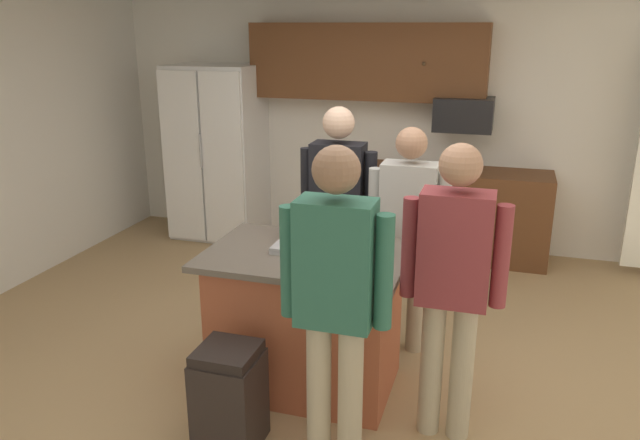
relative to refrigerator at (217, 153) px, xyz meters
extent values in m
plane|color=tan|center=(2.00, -2.38, -0.94)|extent=(7.04, 7.04, 0.00)
cube|color=white|center=(2.00, 0.42, 0.36)|extent=(6.40, 0.10, 2.60)
cube|color=brown|center=(1.60, 0.22, 0.99)|extent=(2.40, 0.35, 0.75)
sphere|color=#4C3823|center=(2.20, 0.03, 0.99)|extent=(0.04, 0.04, 0.04)
cube|color=brown|center=(2.60, 0.10, -0.49)|extent=(1.80, 0.60, 0.90)
sphere|color=#4C3823|center=(3.05, -0.22, -0.49)|extent=(0.04, 0.04, 0.04)
cube|color=white|center=(0.00, 0.02, 0.00)|extent=(0.94, 0.70, 1.88)
cube|color=white|center=(-0.23, -0.35, 0.00)|extent=(0.45, 0.04, 1.80)
cube|color=white|center=(0.23, -0.35, 0.00)|extent=(0.45, 0.04, 1.80)
cylinder|color=#B2B2B7|center=(0.00, -0.38, 0.09)|extent=(0.02, 0.02, 0.35)
cube|color=black|center=(2.60, 0.12, 0.51)|extent=(0.56, 0.40, 0.32)
cube|color=#AD5638|center=(1.89, -2.63, -0.50)|extent=(1.11, 0.73, 0.89)
cube|color=#60564C|center=(1.89, -2.63, -0.03)|extent=(1.25, 0.87, 0.04)
cylinder|color=#383842|center=(1.79, -1.85, -0.52)|extent=(0.13, 0.13, 0.84)
cylinder|color=#383842|center=(1.96, -1.85, -0.52)|extent=(0.13, 0.13, 0.84)
cube|color=black|center=(1.88, -1.85, 0.22)|extent=(0.38, 0.22, 0.63)
sphere|color=beige|center=(1.88, -1.85, 0.68)|extent=(0.23, 0.23, 0.23)
cylinder|color=black|center=(1.64, -1.85, 0.20)|extent=(0.09, 0.09, 0.57)
cylinder|color=black|center=(2.12, -1.85, 0.20)|extent=(0.09, 0.09, 0.57)
cylinder|color=tan|center=(2.19, -3.35, -0.51)|extent=(0.13, 0.13, 0.85)
cylinder|color=tan|center=(2.36, -3.35, -0.51)|extent=(0.13, 0.13, 0.85)
cube|color=#2D6651|center=(2.28, -3.35, 0.23)|extent=(0.38, 0.22, 0.64)
sphere|color=#8C664C|center=(2.28, -3.35, 0.70)|extent=(0.23, 0.23, 0.23)
cylinder|color=#2D6651|center=(2.04, -3.35, 0.22)|extent=(0.09, 0.09, 0.58)
cylinder|color=#2D6651|center=(2.52, -3.35, 0.22)|extent=(0.09, 0.09, 0.58)
cylinder|color=tan|center=(2.72, -2.89, -0.52)|extent=(0.13, 0.13, 0.83)
cylinder|color=tan|center=(2.89, -2.89, -0.52)|extent=(0.13, 0.13, 0.83)
cube|color=maroon|center=(2.81, -2.89, 0.20)|extent=(0.38, 0.22, 0.62)
sphere|color=tan|center=(2.81, -2.89, 0.66)|extent=(0.23, 0.23, 0.23)
cylinder|color=maroon|center=(2.57, -2.89, 0.19)|extent=(0.09, 0.09, 0.56)
cylinder|color=maroon|center=(3.05, -2.89, 0.19)|extent=(0.09, 0.09, 0.56)
cylinder|color=tan|center=(2.33, -1.97, -0.54)|extent=(0.13, 0.13, 0.79)
cylinder|color=tan|center=(2.50, -1.97, -0.54)|extent=(0.13, 0.13, 0.79)
cube|color=#B7B7B2|center=(2.42, -1.97, 0.15)|extent=(0.38, 0.22, 0.60)
sphere|color=tan|center=(2.42, -1.97, 0.59)|extent=(0.22, 0.22, 0.22)
cylinder|color=#B7B7B2|center=(2.18, -1.97, 0.13)|extent=(0.09, 0.09, 0.54)
cylinder|color=#B7B7B2|center=(2.66, -1.97, 0.13)|extent=(0.09, 0.09, 0.54)
cylinder|color=black|center=(2.15, -2.82, 0.07)|extent=(0.07, 0.07, 0.16)
cylinder|color=black|center=(2.36, -2.50, 0.06)|extent=(0.07, 0.07, 0.15)
cylinder|color=#320C17|center=(1.68, -2.38, 0.06)|extent=(0.08, 0.08, 0.14)
cube|color=#B7B7BC|center=(1.90, -2.59, 0.00)|extent=(0.44, 0.30, 0.02)
cube|color=#A8A8AD|center=(1.90, -2.59, 0.02)|extent=(0.44, 0.30, 0.02)
cube|color=black|center=(1.67, -3.35, -0.66)|extent=(0.34, 0.34, 0.55)
cube|color=black|center=(1.67, -3.35, -0.36)|extent=(0.32, 0.32, 0.06)
camera|label=1|loc=(3.02, -6.05, 1.34)|focal=34.68mm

